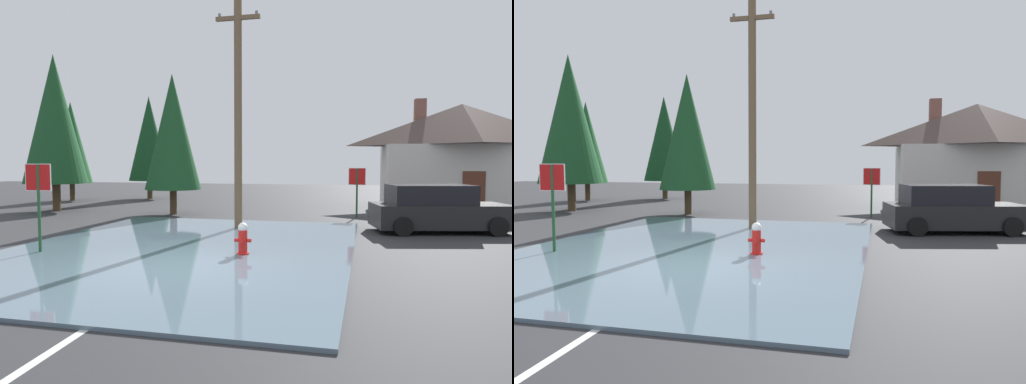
{
  "view_description": "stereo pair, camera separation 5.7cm",
  "coord_description": "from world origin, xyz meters",
  "views": [
    {
      "loc": [
        4.22,
        -9.61,
        2.43
      ],
      "look_at": [
        0.93,
        4.06,
        1.52
      ],
      "focal_mm": 32.48,
      "sensor_mm": 36.0,
      "label": 1
    },
    {
      "loc": [
        4.28,
        -9.6,
        2.43
      ],
      "look_at": [
        0.93,
        4.06,
        1.52
      ],
      "focal_mm": 32.48,
      "sensor_mm": 36.0,
      "label": 2
    }
  ],
  "objects": [
    {
      "name": "parked_car",
      "position": [
        6.59,
        7.37,
        0.78
      ],
      "size": [
        4.84,
        2.88,
        1.65
      ],
      "color": "black",
      "rests_on": "ground"
    },
    {
      "name": "fire_hydrant",
      "position": [
        1.14,
        1.74,
        0.43
      ],
      "size": [
        0.44,
        0.38,
        0.88
      ],
      "color": "red",
      "rests_on": "ground"
    },
    {
      "name": "pine_tree_far_center",
      "position": [
        -13.84,
        15.95,
        3.64
      ],
      "size": [
        2.48,
        2.48,
        6.19
      ],
      "color": "#4C3823",
      "rests_on": "ground"
    },
    {
      "name": "pine_tree_tall_left",
      "position": [
        -9.77,
        18.47,
        3.95
      ],
      "size": [
        2.69,
        2.69,
        6.72
      ],
      "color": "#4C3823",
      "rests_on": "ground"
    },
    {
      "name": "pine_tree_short_left",
      "position": [
        -10.75,
        10.3,
        4.52
      ],
      "size": [
        3.07,
        3.07,
        7.68
      ],
      "color": "#4C3823",
      "rests_on": "ground"
    },
    {
      "name": "lane_center_stripe",
      "position": [
        0.32,
        -4.74,
        0.0
      ],
      "size": [
        0.33,
        3.88,
        0.01
      ],
      "primitive_type": "cube",
      "rotation": [
        0.0,
        0.0,
        1.62
      ],
      "color": "silver",
      "rests_on": "ground"
    },
    {
      "name": "ground_plane",
      "position": [
        0.0,
        0.0,
        -0.05
      ],
      "size": [
        80.0,
        80.0,
        0.1
      ],
      "primitive_type": "cube",
      "color": "#2D2D30"
    },
    {
      "name": "house",
      "position": [
        8.97,
        16.5,
        2.83
      ],
      "size": [
        8.64,
        6.17,
        5.87
      ],
      "color": "beige",
      "rests_on": "ground"
    },
    {
      "name": "utility_pole",
      "position": [
        -0.26,
        6.31,
        4.21
      ],
      "size": [
        1.6,
        0.28,
        8.06
      ],
      "color": "brown",
      "rests_on": "ground"
    },
    {
      "name": "lane_stop_bar",
      "position": [
        0.07,
        -1.99,
        0.0
      ],
      "size": [
        3.25,
        0.33,
        0.01
      ],
      "primitive_type": "cube",
      "rotation": [
        0.0,
        0.0,
        0.01
      ],
      "color": "silver",
      "rests_on": "ground"
    },
    {
      "name": "pine_tree_mid_left",
      "position": [
        -4.54,
        10.33,
        3.81
      ],
      "size": [
        2.59,
        2.59,
        6.47
      ],
      "color": "#4C3823",
      "rests_on": "ground"
    },
    {
      "name": "stop_sign_near",
      "position": [
        -4.14,
        0.79,
        1.7
      ],
      "size": [
        0.71,
        0.11,
        2.39
      ],
      "color": "#1E4C28",
      "rests_on": "ground"
    },
    {
      "name": "stop_sign_far",
      "position": [
        3.79,
        10.97,
        1.55
      ],
      "size": [
        0.74,
        0.13,
        2.17
      ],
      "color": "#1E4C28",
      "rests_on": "ground"
    },
    {
      "name": "flood_puddle",
      "position": [
        -0.72,
        2.31,
        0.04
      ],
      "size": [
        9.24,
        12.29,
        0.07
      ],
      "primitive_type": "cube",
      "color": "slate",
      "rests_on": "ground"
    }
  ]
}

